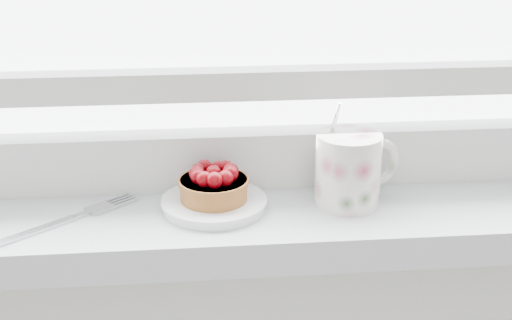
{
  "coord_description": "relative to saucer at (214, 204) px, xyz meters",
  "views": [
    {
      "loc": [
        -0.03,
        1.14,
        1.29
      ],
      "look_at": [
        0.04,
        1.88,
        1.0
      ],
      "focal_mm": 50.0,
      "sensor_mm": 36.0,
      "label": 1
    }
  ],
  "objects": [
    {
      "name": "fork",
      "position": [
        -0.17,
        -0.02,
        -0.0
      ],
      "size": [
        0.16,
        0.14,
        0.0
      ],
      "color": "silver",
      "rests_on": "windowsill"
    },
    {
      "name": "saucer",
      "position": [
        0.0,
        0.0,
        0.0
      ],
      "size": [
        0.12,
        0.12,
        0.01
      ],
      "primitive_type": "cylinder",
      "color": "white",
      "rests_on": "windowsill"
    },
    {
      "name": "raspberry_tart",
      "position": [
        0.0,
        -0.0,
        0.03
      ],
      "size": [
        0.08,
        0.08,
        0.04
      ],
      "color": "brown",
      "rests_on": "saucer"
    },
    {
      "name": "floral_mug",
      "position": [
        0.16,
        0.0,
        0.04
      ],
      "size": [
        0.12,
        0.1,
        0.12
      ],
      "color": "silver",
      "rests_on": "windowsill"
    }
  ]
}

